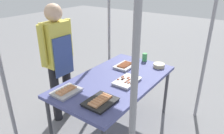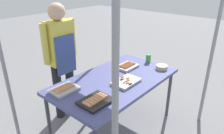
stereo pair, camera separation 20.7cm
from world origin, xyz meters
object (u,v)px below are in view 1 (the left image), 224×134
tray_spring_rolls (66,91)px  drink_cup_near_edge (145,57)px  tray_meat_skewers (127,81)px  vendor_woman (58,55)px  tray_pork_links (125,66)px  stall_table (115,83)px  condiment_bowl (159,65)px  tray_grilled_sausages (100,102)px

tray_spring_rolls → drink_cup_near_edge: 1.35m
tray_meat_skewers → vendor_woman: size_ratio=0.21×
tray_pork_links → tray_spring_rolls: tray_spring_rolls is taller
vendor_woman → stall_table: bearing=104.7°
condiment_bowl → tray_meat_skewers: bearing=169.7°
drink_cup_near_edge → tray_meat_skewers: bearing=-168.0°
tray_pork_links → vendor_woman: vendor_woman is taller
drink_cup_near_edge → stall_table: bearing=179.4°
tray_grilled_sausages → condiment_bowl: 1.18m
stall_table → condiment_bowl: size_ratio=10.17×
tray_meat_skewers → tray_pork_links: bearing=35.8°
stall_table → tray_grilled_sausages: tray_grilled_sausages is taller
tray_meat_skewers → drink_cup_near_edge: size_ratio=2.94×
tray_pork_links → vendor_woman: (-0.59, 0.68, 0.19)m
stall_table → tray_spring_rolls: tray_spring_rolls is taller
tray_meat_skewers → vendor_woman: 0.99m
tray_pork_links → drink_cup_near_edge: (0.36, -0.11, 0.04)m
condiment_bowl → stall_table: bearing=156.8°
tray_meat_skewers → drink_cup_near_edge: drink_cup_near_edge is taller
tray_grilled_sausages → tray_pork_links: size_ratio=1.06×
tray_grilled_sausages → vendor_woman: size_ratio=0.20×
tray_grilled_sausages → tray_pork_links: bearing=17.9°
tray_grilled_sausages → vendor_woman: bearing=71.6°
tray_spring_rolls → condiment_bowl: 1.34m
tray_grilled_sausages → drink_cup_near_edge: drink_cup_near_edge is taller
tray_spring_rolls → drink_cup_near_edge: (1.33, -0.24, 0.04)m
stall_table → tray_pork_links: size_ratio=5.29×
tray_pork_links → tray_meat_skewers: bearing=-144.2°
condiment_bowl → drink_cup_near_edge: bearing=71.5°
tray_grilled_sausages → tray_pork_links: (0.91, 0.29, -0.00)m
tray_grilled_sausages → vendor_woman: 1.04m
tray_grilled_sausages → stall_table: bearing=19.8°
tray_pork_links → tray_grilled_sausages: bearing=-162.1°
tray_spring_rolls → vendor_woman: vendor_woman is taller
tray_spring_rolls → vendor_woman: 0.69m
tray_spring_rolls → tray_grilled_sausages: bearing=-82.1°
stall_table → condiment_bowl: bearing=-23.2°
tray_spring_rolls → condiment_bowl: tray_spring_rolls is taller
tray_meat_skewers → condiment_bowl: 0.65m
tray_spring_rolls → condiment_bowl: (1.24, -0.51, 0.00)m
tray_grilled_sausages → drink_cup_near_edge: (1.27, 0.18, 0.04)m
condiment_bowl → drink_cup_near_edge: size_ratio=1.33×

